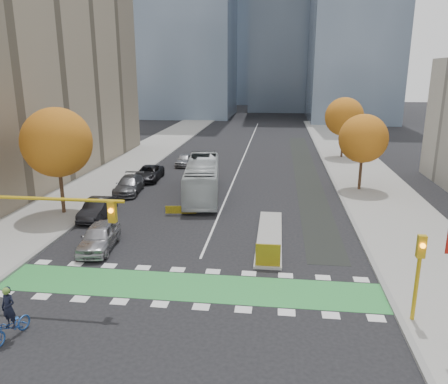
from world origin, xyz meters
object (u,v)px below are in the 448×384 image
(bus, at_px, (202,178))
(parked_car_b, at_px, (97,209))
(traffic_signal_east, at_px, (419,265))
(cyclist, at_px, (11,322))
(parked_car_e, at_px, (184,160))
(tree_east_far, at_px, (344,117))
(traffic_signal_west, at_px, (12,219))
(hazard_board, at_px, (268,255))
(parked_car_c, at_px, (129,185))
(parked_car_d, at_px, (149,173))
(parked_car_a, at_px, (99,237))
(tree_east_near, at_px, (363,139))
(tree_west, at_px, (57,142))

(bus, bearing_deg, parked_car_b, -141.84)
(traffic_signal_east, distance_m, cyclist, 17.29)
(parked_car_e, bearing_deg, traffic_signal_east, -60.34)
(tree_east_far, height_order, traffic_signal_west, tree_east_far)
(hazard_board, distance_m, parked_car_c, 19.40)
(tree_east_far, height_order, parked_car_d, tree_east_far)
(parked_car_e, bearing_deg, bus, -69.71)
(parked_car_c, height_order, parked_car_d, parked_car_c)
(parked_car_b, relative_size, parked_car_c, 0.87)
(cyclist, distance_m, parked_car_a, 9.55)
(traffic_signal_east, bearing_deg, parked_car_d, 128.47)
(traffic_signal_west, height_order, cyclist, traffic_signal_west)
(tree_east_near, relative_size, cyclist, 3.04)
(tree_east_near, xyz_separation_m, parked_car_d, (-20.65, 1.60, -4.15))
(cyclist, xyz_separation_m, parked_car_e, (-0.14, 34.81, -0.09))
(parked_car_d, bearing_deg, tree_west, -108.42)
(tree_east_far, distance_m, parked_car_d, 25.99)
(tree_east_far, distance_m, parked_car_b, 34.48)
(tree_west, relative_size, cyclist, 3.54)
(traffic_signal_west, relative_size, parked_car_d, 1.66)
(tree_east_near, height_order, bus, tree_east_near)
(tree_west, relative_size, parked_car_a, 1.75)
(tree_east_far, xyz_separation_m, parked_car_b, (-21.50, -26.58, -4.50))
(tree_west, bearing_deg, parked_car_a, -48.78)
(tree_west, height_order, parked_car_d, tree_west)
(traffic_signal_west, distance_m, parked_car_e, 31.71)
(tree_east_near, relative_size, parked_car_c, 1.36)
(traffic_signal_west, relative_size, parked_car_c, 1.64)
(tree_west, distance_m, tree_east_near, 26.01)
(parked_car_c, bearing_deg, tree_east_far, 36.50)
(cyclist, xyz_separation_m, parked_car_a, (-0.14, 9.55, 0.02))
(traffic_signal_east, distance_m, bus, 22.79)
(tree_east_near, height_order, cyclist, tree_east_near)
(traffic_signal_west, distance_m, parked_car_c, 19.42)
(traffic_signal_west, relative_size, parked_car_e, 2.11)
(hazard_board, relative_size, tree_west, 0.17)
(tree_west, relative_size, parked_car_e, 2.03)
(traffic_signal_west, xyz_separation_m, parked_car_d, (-0.72, 24.11, -3.32))
(tree_east_far, height_order, traffic_signal_east, tree_east_far)
(tree_west, bearing_deg, parked_car_e, 73.85)
(bus, distance_m, parked_car_e, 13.35)
(tree_west, bearing_deg, traffic_signal_east, -29.07)
(parked_car_b, bearing_deg, parked_car_a, -67.14)
(traffic_signal_west, distance_m, bus, 19.91)
(tree_east_near, bearing_deg, parked_car_c, -170.81)
(tree_east_near, height_order, traffic_signal_west, tree_east_near)
(bus, bearing_deg, tree_east_far, 45.73)
(parked_car_b, distance_m, parked_car_e, 19.73)
(hazard_board, height_order, traffic_signal_west, traffic_signal_west)
(traffic_signal_west, relative_size, parked_car_b, 1.89)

